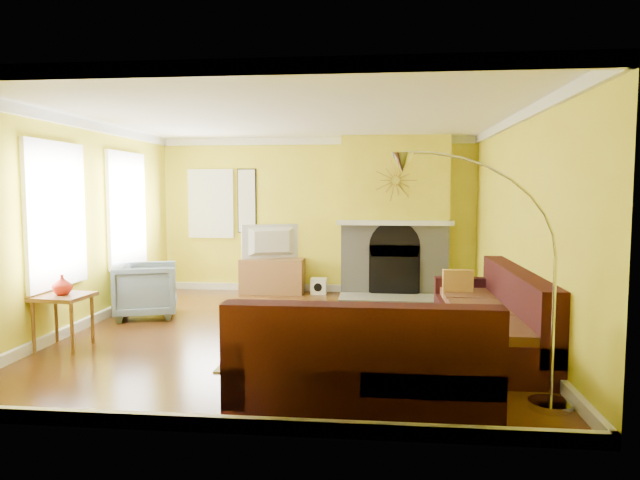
# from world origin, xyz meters

# --- Properties ---
(floor) EXTENTS (5.50, 6.00, 0.02)m
(floor) POSITION_xyz_m (0.00, 0.00, -0.01)
(floor) COLOR brown
(floor) RESTS_ON ground
(ceiling) EXTENTS (5.50, 6.00, 0.02)m
(ceiling) POSITION_xyz_m (0.00, 0.00, 2.71)
(ceiling) COLOR white
(ceiling) RESTS_ON ground
(wall_back) EXTENTS (5.50, 0.02, 2.70)m
(wall_back) POSITION_xyz_m (0.00, 3.01, 1.35)
(wall_back) COLOR yellow
(wall_back) RESTS_ON ground
(wall_front) EXTENTS (5.50, 0.02, 2.70)m
(wall_front) POSITION_xyz_m (0.00, -3.01, 1.35)
(wall_front) COLOR yellow
(wall_front) RESTS_ON ground
(wall_left) EXTENTS (0.02, 6.00, 2.70)m
(wall_left) POSITION_xyz_m (-2.76, 0.00, 1.35)
(wall_left) COLOR yellow
(wall_left) RESTS_ON ground
(wall_right) EXTENTS (0.02, 6.00, 2.70)m
(wall_right) POSITION_xyz_m (2.76, 0.00, 1.35)
(wall_right) COLOR yellow
(wall_right) RESTS_ON ground
(baseboard) EXTENTS (5.50, 6.00, 0.12)m
(baseboard) POSITION_xyz_m (0.00, 0.00, 0.06)
(baseboard) COLOR white
(baseboard) RESTS_ON floor
(crown_molding) EXTENTS (5.50, 6.00, 0.12)m
(crown_molding) POSITION_xyz_m (0.00, 0.00, 2.64)
(crown_molding) COLOR white
(crown_molding) RESTS_ON ceiling
(window_left_near) EXTENTS (0.06, 1.22, 1.72)m
(window_left_near) POSITION_xyz_m (-2.72, 1.30, 1.50)
(window_left_near) COLOR white
(window_left_near) RESTS_ON wall_left
(window_left_far) EXTENTS (0.06, 1.22, 1.72)m
(window_left_far) POSITION_xyz_m (-2.72, -0.60, 1.50)
(window_left_far) COLOR white
(window_left_far) RESTS_ON wall_left
(window_back) EXTENTS (0.82, 0.06, 1.22)m
(window_back) POSITION_xyz_m (-1.90, 2.96, 1.55)
(window_back) COLOR white
(window_back) RESTS_ON wall_back
(wall_art) EXTENTS (0.34, 0.04, 1.14)m
(wall_art) POSITION_xyz_m (-1.25, 2.97, 1.60)
(wall_art) COLOR white
(wall_art) RESTS_ON wall_back
(fireplace) EXTENTS (1.80, 0.40, 2.70)m
(fireplace) POSITION_xyz_m (1.35, 2.80, 1.35)
(fireplace) COLOR gray
(fireplace) RESTS_ON floor
(mantel) EXTENTS (1.92, 0.22, 0.08)m
(mantel) POSITION_xyz_m (1.35, 2.56, 1.25)
(mantel) COLOR white
(mantel) RESTS_ON fireplace
(hearth) EXTENTS (1.80, 0.70, 0.06)m
(hearth) POSITION_xyz_m (1.35, 2.25, 0.03)
(hearth) COLOR gray
(hearth) RESTS_ON floor
(sunburst) EXTENTS (0.70, 0.04, 0.70)m
(sunburst) POSITION_xyz_m (1.35, 2.57, 1.95)
(sunburst) COLOR olive
(sunburst) RESTS_ON fireplace
(rug) EXTENTS (2.40, 1.80, 0.02)m
(rug) POSITION_xyz_m (0.68, -0.76, 0.01)
(rug) COLOR beige
(rug) RESTS_ON floor
(sectional_sofa) EXTENTS (2.90, 3.63, 0.90)m
(sectional_sofa) POSITION_xyz_m (1.30, -0.89, 0.45)
(sectional_sofa) COLOR #361114
(sectional_sofa) RESTS_ON floor
(coffee_table) EXTENTS (1.16, 1.16, 0.36)m
(coffee_table) POSITION_xyz_m (0.42, -0.57, 0.18)
(coffee_table) COLOR white
(coffee_table) RESTS_ON floor
(media_console) EXTENTS (1.09, 0.49, 0.60)m
(media_console) POSITION_xyz_m (-0.75, 2.73, 0.30)
(media_console) COLOR brown
(media_console) RESTS_ON floor
(tv) EXTENTS (1.00, 0.54, 0.59)m
(tv) POSITION_xyz_m (-0.75, 2.73, 0.90)
(tv) COLOR black
(tv) RESTS_ON media_console
(subwoofer) EXTENTS (0.27, 0.27, 0.27)m
(subwoofer) POSITION_xyz_m (0.06, 2.74, 0.13)
(subwoofer) COLOR white
(subwoofer) RESTS_ON floor
(armchair) EXTENTS (1.07, 1.06, 0.77)m
(armchair) POSITION_xyz_m (-2.18, 0.69, 0.38)
(armchair) COLOR slate
(armchair) RESTS_ON floor
(side_table) EXTENTS (0.60, 0.60, 0.61)m
(side_table) POSITION_xyz_m (-2.46, -0.95, 0.31)
(side_table) COLOR brown
(side_table) RESTS_ON floor
(vase) EXTENTS (0.27, 0.27, 0.23)m
(vase) POSITION_xyz_m (-2.46, -0.95, 0.73)
(vase) COLOR red
(vase) RESTS_ON side_table
(book) EXTENTS (0.21, 0.27, 0.03)m
(book) POSITION_xyz_m (0.28, -0.47, 0.38)
(book) COLOR white
(book) RESTS_ON coffee_table
(arc_lamp) EXTENTS (1.33, 0.36, 2.08)m
(arc_lamp) POSITION_xyz_m (1.93, -2.25, 1.04)
(arc_lamp) COLOR silver
(arc_lamp) RESTS_ON floor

